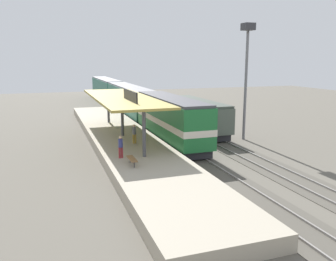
% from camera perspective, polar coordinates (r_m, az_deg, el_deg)
% --- Properties ---
extents(ground_plane, '(120.00, 120.00, 0.00)m').
position_cam_1_polar(ground_plane, '(36.85, 2.84, -1.48)').
color(ground_plane, '#5B564C').
extents(track_near, '(3.20, 110.00, 0.16)m').
position_cam_1_polar(track_near, '(36.17, -0.11, -1.66)').
color(track_near, '#4E4941').
rests_on(track_near, ground).
extents(track_far, '(3.20, 110.00, 0.16)m').
position_cam_1_polar(track_far, '(37.87, 6.49, -1.14)').
color(track_far, '#4E4941').
rests_on(track_far, ground).
extents(platform, '(6.00, 44.00, 0.90)m').
position_cam_1_polar(platform, '(34.90, -7.27, -1.54)').
color(platform, '#A89E89').
rests_on(platform, ground).
extents(station_canopy, '(5.20, 18.00, 4.70)m').
position_cam_1_polar(station_canopy, '(34.13, -7.41, 5.13)').
color(station_canopy, '#47474C').
rests_on(station_canopy, platform).
extents(platform_bench, '(0.44, 1.70, 0.50)m').
position_cam_1_polar(platform_bench, '(25.06, -5.82, -4.58)').
color(platform_bench, '#333338').
rests_on(platform_bench, platform).
extents(locomotive, '(2.93, 14.43, 4.44)m').
position_cam_1_polar(locomotive, '(34.76, 0.43, 1.80)').
color(locomotive, '#28282D').
rests_on(locomotive, track_near).
extents(passenger_carriage_front, '(2.90, 20.00, 4.24)m').
position_cam_1_polar(passenger_carriage_front, '(51.93, -6.21, 4.83)').
color(passenger_carriage_front, '#28282D').
rests_on(passenger_carriage_front, track_near).
extents(passenger_carriage_rear, '(2.90, 20.00, 4.24)m').
position_cam_1_polar(passenger_carriage_rear, '(72.27, -9.92, 6.58)').
color(passenger_carriage_rear, '#28282D').
rests_on(passenger_carriage_rear, track_near).
extents(freight_car, '(2.80, 12.00, 3.54)m').
position_cam_1_polar(freight_car, '(40.12, 4.76, 2.43)').
color(freight_car, '#28282D').
rests_on(freight_car, track_far).
extents(light_mast, '(1.10, 1.10, 11.70)m').
position_cam_1_polar(light_mast, '(36.94, 12.58, 11.43)').
color(light_mast, slate).
rests_on(light_mast, ground).
extents(person_waiting, '(0.34, 0.34, 1.71)m').
position_cam_1_polar(person_waiting, '(31.25, -5.45, -0.39)').
color(person_waiting, olive).
rests_on(person_waiting, platform).
extents(person_walking, '(0.34, 0.34, 1.71)m').
position_cam_1_polar(person_walking, '(26.77, -7.64, -2.45)').
color(person_walking, maroon).
rests_on(person_walking, platform).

